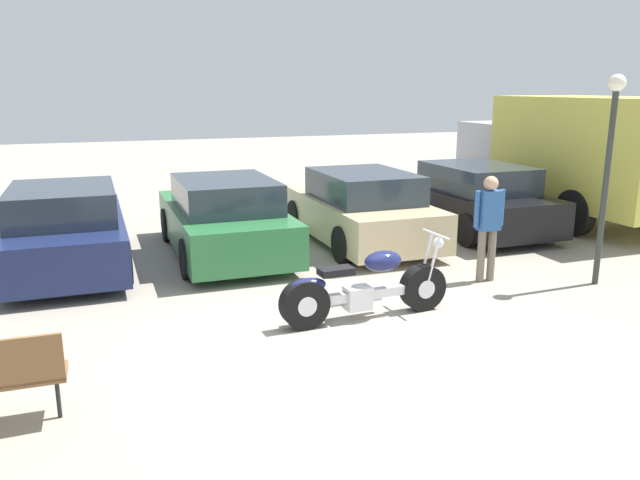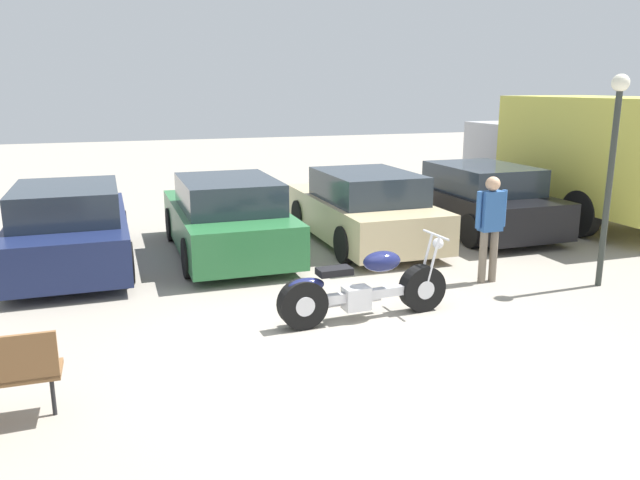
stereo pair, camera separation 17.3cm
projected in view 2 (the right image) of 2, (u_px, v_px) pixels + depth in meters
ground_plane at (353, 339)px, 7.53m from camera, size 60.00×60.00×0.00m
motorcycle at (363, 289)px, 8.08m from camera, size 2.36×0.62×1.05m
parked_car_navy at (70, 228)px, 10.39m from camera, size 1.89×4.23×1.40m
parked_car_green at (227, 218)px, 11.21m from camera, size 1.89×4.23×1.40m
parked_car_champagne at (363, 209)px, 12.04m from camera, size 1.89×4.23×1.40m
parked_car_black at (476, 199)px, 13.05m from camera, size 1.89×4.23×1.40m
delivery_truck at (584, 153)px, 13.79m from camera, size 2.37×6.04×2.75m
lamp_post at (613, 149)px, 9.05m from camera, size 0.25×0.25×3.14m
person_standing at (490, 220)px, 9.49m from camera, size 0.52×0.22×1.65m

